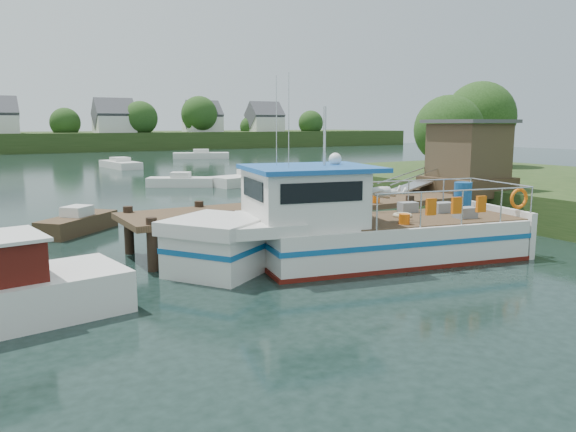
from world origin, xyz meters
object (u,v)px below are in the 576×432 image
moored_far (201,155)px  moored_c (254,179)px  dock (425,174)px  moored_b (181,181)px  moored_rowboat (78,223)px  lobster_boat (347,230)px  moored_d (120,164)px

moored_far → moored_c: 31.41m
dock → moored_b: bearing=100.2°
moored_rowboat → moored_c: 19.15m
dock → lobster_boat: 7.36m
dock → moored_b: 20.25m
moored_rowboat → moored_b: (9.25, 13.81, -0.02)m
moored_c → moored_d: size_ratio=1.11×
moored_b → moored_c: size_ratio=0.65×
moored_far → moored_c: bearing=-98.2°
dock → moored_b: (-3.56, 19.85, -1.87)m
moored_rowboat → moored_b: moored_rowboat is taller
moored_c → moored_rowboat: bearing=-142.4°
moored_d → moored_far: bearing=63.2°
moored_far → moored_d: bearing=-133.8°
moored_far → moored_c: (-8.02, -30.37, -0.03)m
moored_d → lobster_boat: bearing=-71.1°
moored_far → moored_d: moored_far is taller
lobster_boat → moored_rowboat: 11.36m
lobster_boat → moored_b: bearing=94.0°
lobster_boat → moored_far: (16.02, 52.43, -0.61)m
dock → moored_c: size_ratio=2.31×
moored_far → moored_rowboat: bearing=-110.9°
lobster_boat → moored_c: size_ratio=1.65×
dock → moored_far: bearing=79.0°
lobster_boat → moored_b: (2.89, 23.19, -0.66)m
moored_rowboat → moored_c: moored_c is taller
dock → moored_b: size_ratio=3.53×
lobster_boat → moored_far: bearing=84.1°
moored_rowboat → dock: bearing=-38.4°
moored_b → lobster_boat: bearing=-101.6°
moored_rowboat → moored_far: moored_far is taller
dock → moored_rowboat: 14.28m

